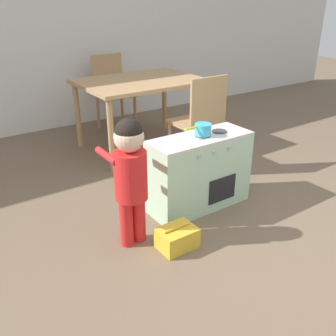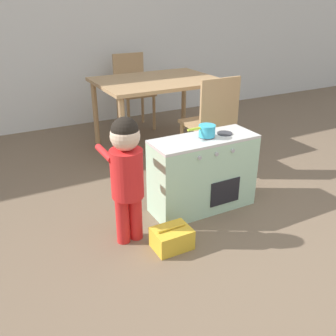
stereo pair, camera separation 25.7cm
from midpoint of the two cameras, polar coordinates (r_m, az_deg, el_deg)
name	(u,v)px [view 1 (the left image)]	position (r m, az deg, el deg)	size (l,w,h in m)	color
ground_plane	(286,269)	(2.42, 14.64, -14.82)	(16.00, 16.00, 0.00)	brown
wall_back	(61,16)	(4.86, -17.62, 21.16)	(10.00, 0.06, 2.60)	silver
play_kitchen	(199,172)	(2.85, 2.24, -0.69)	(0.80, 0.32, 0.58)	#B2DBB7
toy_pot	(203,129)	(2.73, 2.64, 5.95)	(0.22, 0.12, 0.08)	#38B2D6
child_figure	(130,169)	(2.33, -8.97, -0.20)	(0.23, 0.36, 0.86)	red
toy_basket	(177,238)	(2.48, -1.64, -10.67)	(0.25, 0.19, 0.16)	gold
dining_table	(141,88)	(3.97, -6.07, 12.03)	(1.24, 0.91, 0.73)	tan
dining_chair_near	(200,120)	(3.44, 2.70, 7.30)	(0.40, 0.40, 0.89)	tan
dining_chair_far	(112,90)	(4.69, -10.05, 11.63)	(0.40, 0.40, 0.89)	tan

